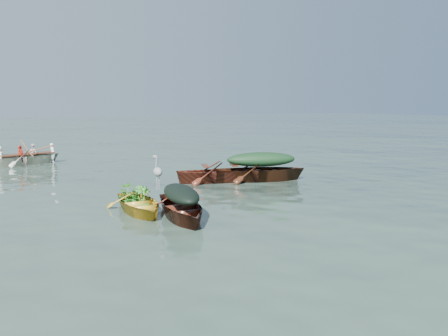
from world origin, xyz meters
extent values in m
plane|color=#364C40|center=(0.00, 0.00, 0.00)|extent=(140.00, 140.00, 0.00)
imported|color=gold|center=(-3.86, -1.18, 0.00)|extent=(1.35, 3.06, 0.81)
imported|color=#542113|center=(-3.10, -2.23, 0.00)|extent=(1.78, 3.75, 0.90)
imported|color=#42190F|center=(1.35, 1.21, 0.00)|extent=(4.74, 2.79, 1.07)
imported|color=maroon|center=(-0.08, 1.70, 0.00)|extent=(4.43, 2.51, 0.98)
imported|color=white|center=(-5.90, 9.46, 0.00)|extent=(4.30, 2.45, 0.97)
ellipsoid|color=black|center=(-3.10, -2.23, 0.65)|extent=(0.98, 2.06, 0.40)
ellipsoid|color=black|center=(1.35, 1.21, 0.79)|extent=(2.61, 1.53, 0.52)
imported|color=#2E6B1C|center=(-3.84, -0.63, 0.71)|extent=(0.71, 0.91, 0.60)
imported|color=white|center=(-5.90, 9.46, 0.87)|extent=(3.09, 1.95, 0.76)
camera|label=1|loc=(-6.93, -11.97, 2.85)|focal=35.00mm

